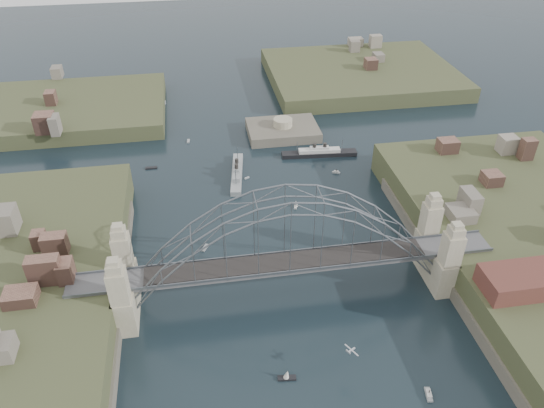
{
  "coord_description": "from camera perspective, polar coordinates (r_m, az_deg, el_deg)",
  "views": [
    {
      "loc": [
        -15.51,
        -76.27,
        76.24
      ],
      "look_at": [
        0.0,
        18.0,
        10.0
      ],
      "focal_mm": 34.46,
      "sensor_mm": 36.0,
      "label": 1
    }
  ],
  "objects": [
    {
      "name": "headland_ne",
      "position": [
        211.39,
        9.63,
        13.33
      ],
      "size": [
        70.0,
        55.0,
        9.5
      ],
      "primitive_type": "cube",
      "color": "#393F22",
      "rests_on": "ground"
    },
    {
      "name": "naval_cruiser_near",
      "position": [
        145.1,
        -3.85,
        3.4
      ],
      "size": [
        5.65,
        20.83,
        6.2
      ],
      "color": "gray",
      "rests_on": "ground"
    },
    {
      "name": "small_boat_g",
      "position": [
        96.58,
        16.73,
        -19.29
      ],
      "size": [
        1.42,
        2.92,
        1.43
      ],
      "color": "silver",
      "rests_on": "ground"
    },
    {
      "name": "shore_east",
      "position": [
        128.98,
        27.58,
        -5.08
      ],
      "size": [
        50.5,
        90.0,
        12.0
      ],
      "color": "#393F22",
      "rests_on": "ground"
    },
    {
      "name": "ocean_liner",
      "position": [
        155.43,
        5.18,
        5.57
      ],
      "size": [
        22.38,
        4.74,
        5.45
      ],
      "color": "black",
      "rests_on": "ground"
    },
    {
      "name": "small_boat_f",
      "position": [
        144.21,
        -2.78,
        2.84
      ],
      "size": [
        1.57,
        1.16,
        0.45
      ],
      "color": "silver",
      "rests_on": "ground"
    },
    {
      "name": "wharf_shed",
      "position": [
        108.66,
        26.81,
        -7.36
      ],
      "size": [
        20.0,
        8.0,
        4.0
      ],
      "primitive_type": "cube",
      "color": "#592D26",
      "rests_on": "shore_east"
    },
    {
      "name": "bridge",
      "position": [
        100.71,
        1.67,
        -4.68
      ],
      "size": [
        84.0,
        13.8,
        24.6
      ],
      "color": "#515154",
      "rests_on": "ground"
    },
    {
      "name": "small_boat_h",
      "position": [
        164.85,
        -9.12,
        6.78
      ],
      "size": [
        0.98,
        2.32,
        0.45
      ],
      "color": "silver",
      "rests_on": "ground"
    },
    {
      "name": "small_boat_c",
      "position": [
        94.58,
        1.64,
        -18.27
      ],
      "size": [
        3.29,
        1.38,
        2.38
      ],
      "color": "silver",
      "rests_on": "ground"
    },
    {
      "name": "fort_island",
      "position": [
        167.38,
        1.17,
        7.5
      ],
      "size": [
        22.0,
        16.0,
        9.4
      ],
      "color": "#524D41",
      "rests_on": "ground"
    },
    {
      "name": "small_boat_d",
      "position": [
        147.52,
        7.03,
        3.46
      ],
      "size": [
        2.32,
        1.55,
        1.43
      ],
      "color": "silver",
      "rests_on": "ground"
    },
    {
      "name": "small_boat_a",
      "position": [
        120.46,
        -7.33,
        -4.78
      ],
      "size": [
        1.99,
        2.63,
        0.45
      ],
      "color": "silver",
      "rests_on": "ground"
    },
    {
      "name": "naval_cruiser_far",
      "position": [
        185.69,
        -12.48,
        9.94
      ],
      "size": [
        6.05,
        15.76,
        5.3
      ],
      "color": "gray",
      "rests_on": "ground"
    },
    {
      "name": "ground",
      "position": [
        108.95,
        1.56,
        -9.69
      ],
      "size": [
        500.0,
        500.0,
        0.0
      ],
      "primitive_type": "plane",
      "color": "black",
      "rests_on": "ground"
    },
    {
      "name": "finger_pier",
      "position": [
        104.92,
        27.19,
        -16.56
      ],
      "size": [
        4.0,
        22.0,
        1.4
      ],
      "primitive_type": "cube",
      "color": "#515154",
      "rests_on": "ground"
    },
    {
      "name": "aeroplane",
      "position": [
        92.2,
        8.6,
        -15.55
      ],
      "size": [
        1.87,
        2.9,
        0.46
      ],
      "color": "#B6B8BF"
    },
    {
      "name": "small_boat_b",
      "position": [
        132.21,
        2.62,
        -0.01
      ],
      "size": [
        1.38,
        2.0,
        2.38
      ],
      "color": "silver",
      "rests_on": "ground"
    },
    {
      "name": "small_boat_e",
      "position": [
        152.64,
        -13.04,
        3.86
      ],
      "size": [
        3.32,
        1.11,
        0.45
      ],
      "color": "silver",
      "rests_on": "ground"
    },
    {
      "name": "headland_nw",
      "position": [
        191.39,
        -20.69,
        9.14
      ],
      "size": [
        60.0,
        45.0,
        9.0
      ],
      "primitive_type": "cube",
      "color": "#393F22",
      "rests_on": "ground"
    }
  ]
}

